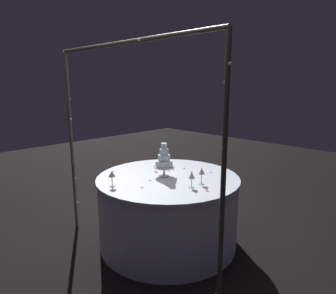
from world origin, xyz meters
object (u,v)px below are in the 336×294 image
Objects in this scene: wine_glass_1 at (112,175)px; main_table at (168,210)px; wine_glass_0 at (202,172)px; tiered_cake at (164,161)px; decorative_arch at (126,122)px; wine_glass_2 at (192,176)px.

main_table is at bearing -104.99° from wine_glass_1.
wine_glass_0 is at bearing -170.69° from main_table.
tiered_cake reaches higher than wine_glass_1.
decorative_arch is 6.01× the size of tiered_cake.
decorative_arch is 0.67m from tiered_cake.
wine_glass_2 reaches higher than main_table.
decorative_arch is 1.43× the size of main_table.
decorative_arch reaches higher than wine_glass_1.
wine_glass_1 is at bearing 78.30° from tiered_cake.
tiered_cake is 2.31× the size of wine_glass_2.
tiered_cake reaches higher than wine_glass_0.
decorative_arch is 0.53m from wine_glass_1.
decorative_arch is at bearing -156.45° from wine_glass_1.
tiered_cake is at bearing -7.83° from wine_glass_2.
decorative_arch is at bearing 48.56° from wine_glass_2.
wine_glass_0 is (-0.43, -0.08, -0.05)m from tiered_cake.
wine_glass_0 is 0.85m from wine_glass_1.
wine_glass_1 is at bearing 23.55° from decorative_arch.
tiered_cake is 0.44m from wine_glass_2.
wine_glass_2 is at bearing 88.38° from wine_glass_0.
decorative_arch is at bearing 55.99° from wine_glass_0.
wine_glass_2 is at bearing -136.96° from wine_glass_1.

